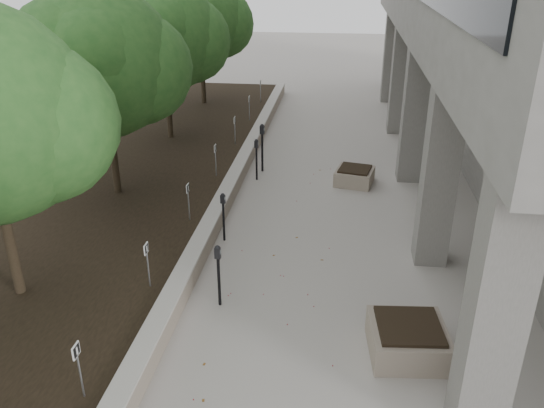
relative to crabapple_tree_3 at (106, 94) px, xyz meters
The scene contains 19 objects.
retaining_wall 4.25m from the crabapple_tree_3, 18.58° to the left, with size 0.39×26.00×0.50m, color gray, non-canonical shape.
planting_bed 3.16m from the crabapple_tree_3, 124.99° to the left, with size 7.00×26.00×0.40m, color black.
crabapple_tree_3 is the anchor object (origin of this frame).
crabapple_tree_4 5.00m from the crabapple_tree_3, 90.00° to the left, with size 4.60×4.00×5.44m, color #265621, non-canonical shape.
crabapple_tree_5 10.00m from the crabapple_tree_3, 90.00° to the left, with size 4.60×4.00×5.44m, color #265621, non-canonical shape.
parking_sign_2 8.20m from the crabapple_tree_3, 71.91° to the right, with size 0.04×0.22×0.96m, color black, non-canonical shape.
parking_sign_3 5.59m from the crabapple_tree_3, 61.43° to the right, with size 0.04×0.22×0.96m, color black, non-canonical shape.
parking_sign_4 3.64m from the crabapple_tree_3, 31.48° to the right, with size 0.04×0.22×0.96m, color black, non-canonical shape.
parking_sign_5 3.64m from the crabapple_tree_3, 31.48° to the left, with size 0.04×0.22×0.96m, color black, non-canonical shape.
parking_sign_6 5.59m from the crabapple_tree_3, 61.43° to the left, with size 0.04×0.22×0.96m, color black, non-canonical shape.
parking_sign_7 8.20m from the crabapple_tree_3, 71.91° to the left, with size 0.04×0.22×0.96m, color black, non-canonical shape.
parking_sign_8 11.01m from the crabapple_tree_3, 76.87° to the left, with size 0.04×0.22×0.96m, color black, non-canonical shape.
parking_meter_2 6.31m from the crabapple_tree_3, 48.88° to the right, with size 0.13×0.10×1.35m, color black, non-canonical shape.
parking_meter_3 4.51m from the crabapple_tree_3, 26.99° to the right, with size 0.12×0.09×1.26m, color black, non-canonical shape.
parking_meter_4 4.89m from the crabapple_tree_3, 33.11° to the left, with size 0.13×0.09×1.32m, color black, non-canonical shape.
parking_meter_5 5.28m from the crabapple_tree_3, 40.40° to the left, with size 0.16×0.11×1.57m, color black, non-canonical shape.
planter_front 9.58m from the crabapple_tree_3, 36.10° to the right, with size 1.30×1.30×0.61m, color gray, non-canonical shape.
planter_back 7.53m from the crabapple_tree_3, 20.02° to the left, with size 1.08×1.08×0.50m, color gray, non-canonical shape.
berry_scatter 6.38m from the crabapple_tree_3, 32.55° to the right, with size 3.30×14.10×0.02m, color maroon, non-canonical shape.
Camera 1 is at (1.23, -5.34, 6.43)m, focal length 36.26 mm.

